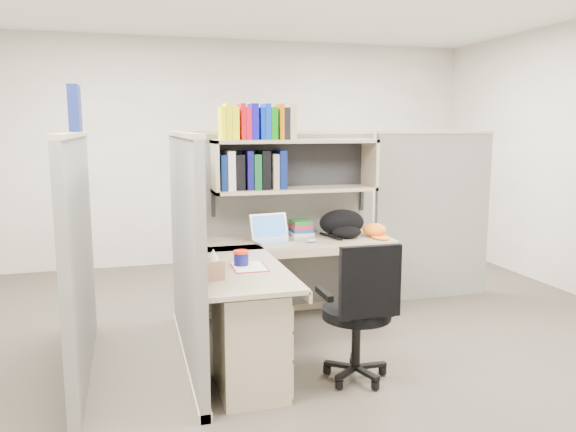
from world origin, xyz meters
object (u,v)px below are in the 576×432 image
object	(u,v)px
desk	(265,309)
laptop	(274,228)
backpack	(344,224)
task_chair	(359,333)
snack_canister	(241,258)

from	to	relation	value
desk	laptop	xyz separation A→B (m)	(0.27, 0.79, 0.41)
desk	backpack	size ratio (longest dim) A/B	4.40
laptop	task_chair	bearing A→B (deg)	-84.33
backpack	snack_canister	bearing A→B (deg)	-142.16
backpack	task_chair	distance (m)	1.33
backpack	task_chair	world-z (taller)	backpack
snack_canister	task_chair	bearing A→B (deg)	-32.86
laptop	backpack	world-z (taller)	backpack
laptop	snack_canister	world-z (taller)	laptop
backpack	task_chair	size ratio (longest dim) A/B	0.42
desk	backpack	bearing A→B (deg)	42.80
desk	task_chair	bearing A→B (deg)	-32.40
backpack	task_chair	xyz separation A→B (m)	(-0.35, -1.18, -0.51)
desk	backpack	world-z (taller)	backpack
snack_canister	task_chair	size ratio (longest dim) A/B	0.11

